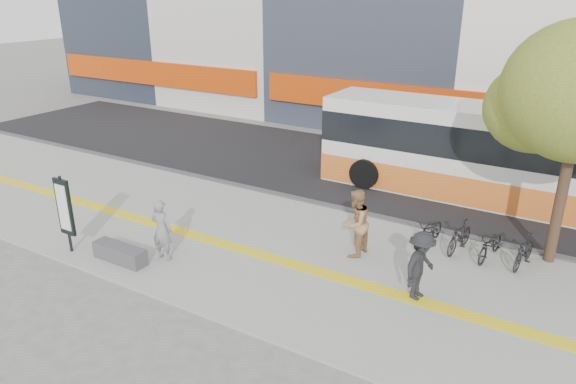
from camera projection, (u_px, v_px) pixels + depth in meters
The scene contains 12 objects.
ground at pixel (226, 269), 13.80m from camera, with size 120.00×120.00×0.00m, color #605F5B.
sidewalk at pixel (258, 245), 14.99m from camera, with size 40.00×7.00×0.08m, color gray.
tactile_strip at pixel (248, 251), 14.57m from camera, with size 40.00×0.45×0.01m, color yellow.
street at pixel (363, 171), 20.98m from camera, with size 40.00×8.00×0.06m, color black.
curb at pixel (316, 204), 17.77m from camera, with size 40.00×0.25×0.14m, color #38373A.
bench at pixel (120, 253), 13.97m from camera, with size 1.60×0.45×0.45m, color #38373A.
signboard at pixel (64, 208), 14.11m from camera, with size 0.55×0.10×2.20m.
bus at pixel (494, 158), 17.69m from camera, with size 11.80×2.80×3.14m.
bicycle_row at pixel (474, 240), 14.25m from camera, with size 3.20×1.59×0.89m.
seated_woman at pixel (162, 230), 13.87m from camera, with size 0.62×0.41×1.70m, color black.
pedestrian_tan at pixel (356, 223), 14.04m from camera, with size 0.91×0.71×1.88m, color #A0734A.
pedestrian_dark at pixel (420, 266), 12.09m from camera, with size 1.09×0.63×1.69m, color black.
Camera 1 is at (7.60, -9.56, 6.93)m, focal length 32.86 mm.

